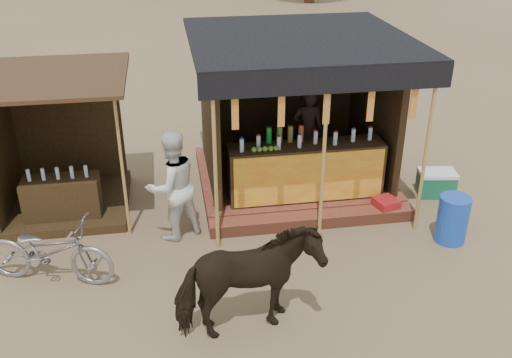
% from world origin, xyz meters
% --- Properties ---
extents(ground, '(120.00, 120.00, 0.00)m').
position_xyz_m(ground, '(0.00, 0.00, 0.00)').
color(ground, '#846B4C').
rests_on(ground, ground).
extents(main_stall, '(3.60, 3.61, 2.78)m').
position_xyz_m(main_stall, '(1.01, 3.36, 1.02)').
color(main_stall, brown).
rests_on(main_stall, ground).
extents(secondary_stall, '(2.40, 2.40, 2.38)m').
position_xyz_m(secondary_stall, '(-3.17, 3.24, 0.85)').
color(secondary_stall, '#3B2915').
rests_on(secondary_stall, ground).
extents(cow, '(1.85, 1.10, 1.46)m').
position_xyz_m(cow, '(-0.42, -0.38, 0.73)').
color(cow, black).
rests_on(cow, ground).
extents(motorbike, '(1.95, 1.15, 0.97)m').
position_xyz_m(motorbike, '(-2.97, 1.11, 0.48)').
color(motorbike, gray).
rests_on(motorbike, ground).
extents(bystander, '(1.07, 0.98, 1.77)m').
position_xyz_m(bystander, '(-1.23, 2.00, 0.89)').
color(bystander, silver).
rests_on(bystander, ground).
extents(blue_barrel, '(0.53, 0.53, 0.76)m').
position_xyz_m(blue_barrel, '(3.00, 1.15, 0.38)').
color(blue_barrel, blue).
rests_on(blue_barrel, ground).
extents(red_crate, '(0.44, 0.44, 0.33)m').
position_xyz_m(red_crate, '(2.26, 2.00, 0.17)').
color(red_crate, maroon).
rests_on(red_crate, ground).
extents(cooler, '(0.70, 0.54, 0.46)m').
position_xyz_m(cooler, '(3.43, 2.60, 0.23)').
color(cooler, '#166640').
rests_on(cooler, ground).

